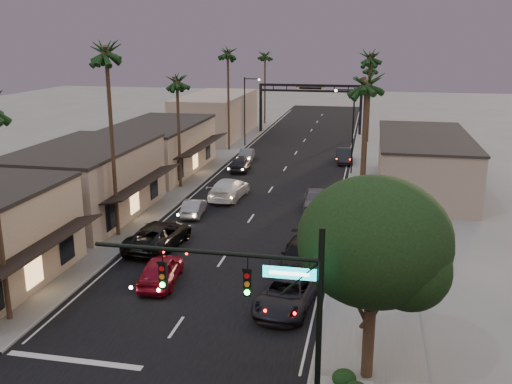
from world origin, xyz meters
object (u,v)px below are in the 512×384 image
at_px(traffic_signal, 267,296).
at_px(palm_ld, 228,50).
at_px(oncoming_pickup, 159,235).
at_px(oncoming_silver, 194,207).
at_px(curbside_black, 301,255).
at_px(arch, 310,96).
at_px(streetlight_right, 350,124).
at_px(curbside_near, 287,293).
at_px(palm_far, 265,53).
at_px(streetlight_left, 247,106).
at_px(palm_rb, 371,54).
at_px(palm_rc, 371,64).
at_px(corner_tree, 376,247).
at_px(oncoming_red, 161,270).
at_px(palm_lc, 177,77).
at_px(palm_ra, 367,78).
at_px(palm_lb, 106,47).

xyz_separation_m(traffic_signal, palm_ld, (-14.29, 51.00, 7.33)).
height_order(palm_ld, oncoming_pickup, palm_ld).
xyz_separation_m(oncoming_silver, curbside_black, (9.86, -9.08, 0.15)).
distance_m(arch, streetlight_right, 25.94).
relative_size(traffic_signal, curbside_near, 1.47).
distance_m(palm_far, curbside_near, 66.90).
distance_m(arch, oncoming_silver, 42.63).
bearing_deg(arch, palm_ld, -119.83).
xyz_separation_m(streetlight_left, palm_rb, (15.52, -14.00, 7.09)).
bearing_deg(palm_rc, curbside_near, -93.95).
bearing_deg(arch, palm_rc, -34.89).
height_order(corner_tree, palm_rb, palm_rb).
distance_m(oncoming_pickup, curbside_black, 10.12).
xyz_separation_m(palm_rb, oncoming_red, (-11.22, -29.10, -11.59)).
xyz_separation_m(streetlight_right, palm_lc, (-15.52, -9.00, 5.14)).
bearing_deg(curbside_near, oncoming_silver, 130.55).
relative_size(palm_ra, palm_rc, 1.08).
height_order(palm_ra, palm_rb, palm_rb).
bearing_deg(corner_tree, oncoming_red, 148.38).
height_order(palm_lb, palm_ra, palm_lb).
height_order(palm_ld, curbside_black, palm_ld).
height_order(palm_lc, oncoming_silver, palm_lc).
bearing_deg(oncoming_silver, corner_tree, 118.43).
distance_m(streetlight_right, palm_lb, 28.89).
bearing_deg(oncoming_pickup, palm_lb, -20.02).
bearing_deg(traffic_signal, oncoming_silver, 113.52).
relative_size(streetlight_left, palm_ld, 0.63).
bearing_deg(palm_ra, traffic_signal, -98.28).
bearing_deg(traffic_signal, streetlight_right, 88.28).
bearing_deg(arch, curbside_black, -84.26).
xyz_separation_m(traffic_signal, curbside_near, (-0.59, 9.32, -4.27)).
xyz_separation_m(arch, palm_ld, (-8.60, -15.00, 6.88)).
bearing_deg(corner_tree, palm_lb, 141.17).
xyz_separation_m(streetlight_left, oncoming_silver, (2.20, -30.09, -4.65)).
relative_size(palm_lb, palm_rb, 1.07).
height_order(corner_tree, palm_far, palm_far).
xyz_separation_m(arch, oncoming_red, (-2.62, -55.10, -4.70)).
relative_size(traffic_signal, palm_far, 0.64).
height_order(streetlight_left, oncoming_silver, streetlight_left).
height_order(arch, palm_far, palm_far).
relative_size(streetlight_right, palm_ld, 0.63).
xyz_separation_m(streetlight_right, streetlight_left, (-13.84, 13.00, 0.00)).
bearing_deg(oncoming_pickup, streetlight_right, -112.46).
distance_m(traffic_signal, corner_tree, 5.20).
height_order(arch, streetlight_left, streetlight_left).
distance_m(traffic_signal, palm_lc, 35.46).
bearing_deg(streetlight_left, palm_lc, -94.37).
xyz_separation_m(arch, palm_lb, (-8.60, -48.00, 7.85)).
distance_m(traffic_signal, oncoming_red, 14.35).
distance_m(palm_ra, oncoming_pickup, 17.47).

